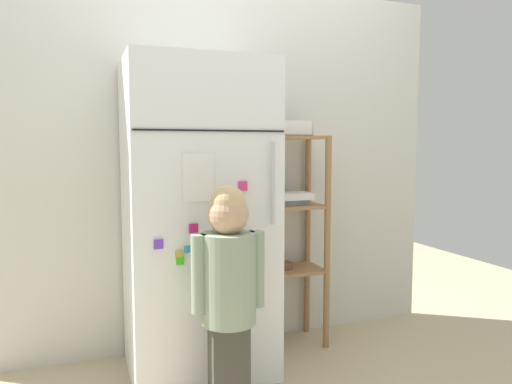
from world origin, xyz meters
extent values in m
plane|color=tan|center=(0.00, 0.00, 0.00)|extent=(6.00, 6.00, 0.00)
cube|color=silver|center=(0.00, 0.34, 1.04)|extent=(2.68, 0.03, 2.08)
cube|color=white|center=(-0.23, 0.02, 0.79)|extent=(0.71, 0.57, 1.58)
cube|color=black|center=(-0.23, -0.27, 1.23)|extent=(0.69, 0.01, 0.01)
cylinder|color=silver|center=(0.05, -0.29, 0.99)|extent=(0.02, 0.02, 0.38)
cube|color=white|center=(-0.30, -0.27, 1.02)|extent=(0.14, 0.00, 0.22)
cube|color=gold|center=(-0.39, -0.27, 0.68)|extent=(0.03, 0.01, 0.03)
cube|color=#6C3BD4|center=(-0.48, -0.27, 0.73)|extent=(0.04, 0.01, 0.04)
cube|color=#39C716|center=(-0.38, -0.27, 0.65)|extent=(0.04, 0.01, 0.03)
cube|color=#E6388B|center=(-0.09, -0.27, 0.98)|extent=(0.04, 0.02, 0.04)
cube|color=#37A7D8|center=(-0.35, -0.27, 0.70)|extent=(0.03, 0.02, 0.03)
cube|color=#D32076|center=(-0.32, -0.27, 0.79)|extent=(0.04, 0.02, 0.04)
cube|color=#424139|center=(-0.21, -0.45, 0.20)|extent=(0.16, 0.10, 0.41)
cylinder|color=gray|center=(-0.21, -0.45, 0.60)|extent=(0.23, 0.23, 0.39)
sphere|color=gray|center=(-0.21, -0.38, 0.79)|extent=(0.10, 0.10, 0.10)
sphere|color=tan|center=(-0.21, -0.45, 0.87)|extent=(0.17, 0.17, 0.17)
sphere|color=tan|center=(-0.21, -0.45, 0.92)|extent=(0.15, 0.15, 0.15)
cylinder|color=gray|center=(-0.34, -0.45, 0.63)|extent=(0.07, 0.07, 0.33)
cylinder|color=gray|center=(-0.08, -0.45, 0.63)|extent=(0.07, 0.07, 0.33)
cylinder|color=#9E7247|center=(0.21, 0.04, 0.61)|extent=(0.04, 0.04, 1.22)
cylinder|color=#9E7247|center=(0.52, 0.04, 0.61)|extent=(0.04, 0.04, 1.22)
cylinder|color=#9E7247|center=(0.21, 0.29, 0.61)|extent=(0.04, 0.04, 1.22)
cylinder|color=#9E7247|center=(0.52, 0.29, 0.61)|extent=(0.04, 0.04, 1.22)
cube|color=#9E7247|center=(0.36, 0.16, 1.21)|extent=(0.33, 0.27, 0.02)
cube|color=#9E7247|center=(0.36, 0.16, 0.82)|extent=(0.33, 0.27, 0.02)
cube|color=#9E7247|center=(0.36, 0.16, 0.44)|extent=(0.33, 0.27, 0.02)
cube|color=#99B2C6|center=(0.34, 0.18, 0.84)|extent=(0.20, 0.17, 0.03)
cube|color=white|center=(0.36, 0.15, 0.88)|extent=(0.19, 0.16, 0.04)
cylinder|color=brown|center=(0.30, 0.16, 0.47)|extent=(0.11, 0.11, 0.04)
cube|color=white|center=(0.34, 0.18, 1.22)|extent=(0.21, 0.17, 0.01)
cube|color=white|center=(0.34, 0.09, 1.26)|extent=(0.21, 0.01, 0.08)
cube|color=white|center=(0.34, 0.26, 1.26)|extent=(0.21, 0.01, 0.08)
cube|color=white|center=(0.24, 0.18, 1.26)|extent=(0.01, 0.17, 0.08)
cube|color=white|center=(0.45, 0.18, 1.26)|extent=(0.01, 0.17, 0.08)
sphere|color=maroon|center=(0.34, 0.20, 1.26)|extent=(0.07, 0.07, 0.07)
sphere|color=#BA382C|center=(0.37, 0.18, 1.26)|extent=(0.07, 0.07, 0.07)
sphere|color=maroon|center=(0.31, 0.16, 1.25)|extent=(0.06, 0.06, 0.06)
camera|label=1|loc=(-0.80, -2.37, 1.16)|focal=34.03mm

